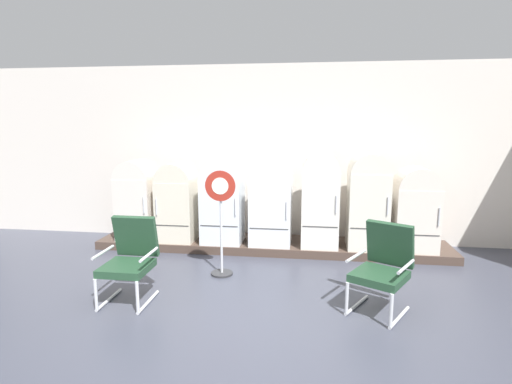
# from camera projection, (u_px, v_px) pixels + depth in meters

# --- Properties ---
(ground) EXTENTS (12.00, 10.00, 0.05)m
(ground) POSITION_uv_depth(u_px,v_px,m) (241.00, 341.00, 4.17)
(ground) COLOR #3D404E
(back_wall) EXTENTS (11.76, 0.12, 3.22)m
(back_wall) POSITION_uv_depth(u_px,v_px,m) (275.00, 154.00, 7.46)
(back_wall) COLOR silver
(back_wall) RESTS_ON ground
(display_plinth) EXTENTS (6.08, 0.95, 0.14)m
(display_plinth) POSITION_uv_depth(u_px,v_px,m) (271.00, 245.00, 7.11)
(display_plinth) COLOR #49382F
(display_plinth) RESTS_ON ground
(refrigerator_0) EXTENTS (0.63, 0.65, 1.41)m
(refrigerator_0) POSITION_uv_depth(u_px,v_px,m) (137.00, 197.00, 7.17)
(refrigerator_0) COLOR silver
(refrigerator_0) RESTS_ON display_plinth
(refrigerator_1) EXTENTS (0.63, 0.65, 1.37)m
(refrigerator_1) POSITION_uv_depth(u_px,v_px,m) (177.00, 200.00, 7.08)
(refrigerator_1) COLOR beige
(refrigerator_1) RESTS_ON display_plinth
(refrigerator_2) EXTENTS (0.69, 0.61, 1.46)m
(refrigerator_2) POSITION_uv_depth(u_px,v_px,m) (222.00, 198.00, 6.94)
(refrigerator_2) COLOR white
(refrigerator_2) RESTS_ON display_plinth
(refrigerator_3) EXTENTS (0.69, 0.63, 1.41)m
(refrigerator_3) POSITION_uv_depth(u_px,v_px,m) (271.00, 201.00, 6.84)
(refrigerator_3) COLOR white
(refrigerator_3) RESTS_ON display_plinth
(refrigerator_4) EXTENTS (0.61, 0.62, 1.57)m
(refrigerator_4) POSITION_uv_depth(u_px,v_px,m) (320.00, 197.00, 6.70)
(refrigerator_4) COLOR silver
(refrigerator_4) RESTS_ON display_plinth
(refrigerator_5) EXTENTS (0.64, 0.67, 1.57)m
(refrigerator_5) POSITION_uv_depth(u_px,v_px,m) (368.00, 198.00, 6.63)
(refrigerator_5) COLOR silver
(refrigerator_5) RESTS_ON display_plinth
(refrigerator_6) EXTENTS (0.67, 0.65, 1.35)m
(refrigerator_6) POSITION_uv_depth(u_px,v_px,m) (415.00, 207.00, 6.54)
(refrigerator_6) COLOR silver
(refrigerator_6) RESTS_ON display_plinth
(armchair_left) EXTENTS (0.62, 0.70, 1.03)m
(armchair_left) POSITION_uv_depth(u_px,v_px,m) (130.00, 256.00, 5.02)
(armchair_left) COLOR silver
(armchair_left) RESTS_ON ground
(armchair_right) EXTENTS (0.83, 0.88, 1.03)m
(armchair_right) POSITION_uv_depth(u_px,v_px,m) (383.00, 265.00, 4.73)
(armchair_right) COLOR silver
(armchair_right) RESTS_ON ground
(sign_stand) EXTENTS (0.43, 0.32, 1.53)m
(sign_stand) POSITION_uv_depth(u_px,v_px,m) (221.00, 226.00, 5.79)
(sign_stand) COLOR #2D2D30
(sign_stand) RESTS_ON ground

